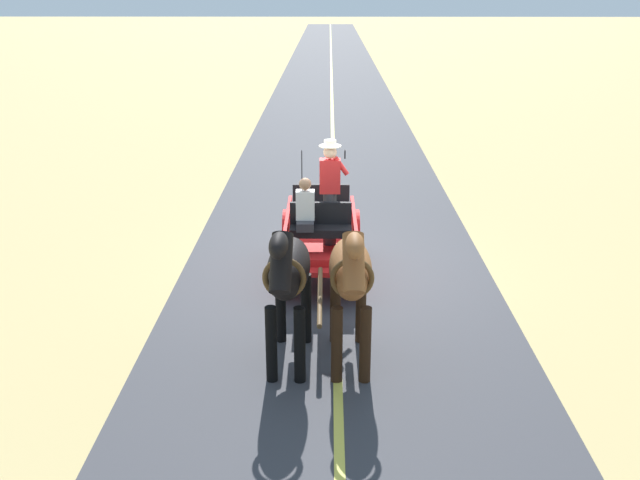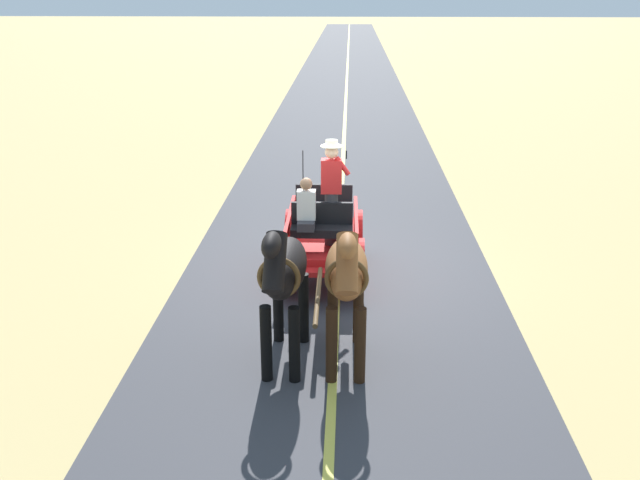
{
  "view_description": "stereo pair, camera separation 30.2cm",
  "coord_description": "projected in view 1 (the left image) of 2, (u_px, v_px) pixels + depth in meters",
  "views": [
    {
      "loc": [
        0.13,
        11.79,
        4.89
      ],
      "look_at": [
        0.26,
        1.38,
        1.1
      ],
      "focal_mm": 39.91,
      "sensor_mm": 36.0,
      "label": 1
    },
    {
      "loc": [
        -0.17,
        11.79,
        4.89
      ],
      "look_at": [
        0.26,
        1.38,
        1.1
      ],
      "focal_mm": 39.91,
      "sensor_mm": 36.0,
      "label": 2
    }
  ],
  "objects": [
    {
      "name": "road_centre_stripe",
      "position": [
        336.0,
        271.0,
        12.75
      ],
      "size": [
        0.12,
        160.0,
        0.0
      ],
      "primitive_type": "cube",
      "color": "#DBCC4C",
      "rests_on": "road_surface"
    },
    {
      "name": "ground_plane",
      "position": [
        336.0,
        271.0,
        12.75
      ],
      "size": [
        200.0,
        200.0,
        0.0
      ],
      "primitive_type": "plane",
      "color": "tan"
    },
    {
      "name": "horse_off_side",
      "position": [
        288.0,
        274.0,
        9.21
      ],
      "size": [
        0.63,
        2.13,
        2.21
      ],
      "color": "black",
      "rests_on": "ground"
    },
    {
      "name": "road_surface",
      "position": [
        336.0,
        271.0,
        12.75
      ],
      "size": [
        5.52,
        160.0,
        0.01
      ],
      "primitive_type": "cube",
      "color": "#38383D",
      "rests_on": "ground"
    },
    {
      "name": "horse_near_side",
      "position": [
        351.0,
        274.0,
        9.21
      ],
      "size": [
        0.58,
        2.13,
        2.21
      ],
      "color": "brown",
      "rests_on": "ground"
    },
    {
      "name": "horse_drawn_carriage",
      "position": [
        321.0,
        233.0,
        12.23
      ],
      "size": [
        1.43,
        4.5,
        2.5
      ],
      "color": "red",
      "rests_on": "ground"
    }
  ]
}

